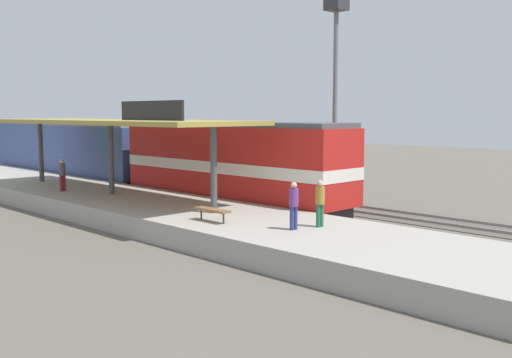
{
  "coord_description": "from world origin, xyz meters",
  "views": [
    {
      "loc": [
        -20.48,
        -26.44,
        5.03
      ],
      "look_at": [
        -1.38,
        -7.25,
        2.0
      ],
      "focal_mm": 41.37,
      "sensor_mm": 36.0,
      "label": 1
    }
  ],
  "objects_px": {
    "passenger_carriage_single": "(65,150)",
    "person_walking": "(320,201)",
    "light_mast": "(336,56)",
    "person_waiting": "(294,203)",
    "locomotive": "(231,164)",
    "person_boarding": "(62,173)",
    "freight_car": "(213,160)",
    "platform_bench": "(212,210)"
  },
  "relations": [
    {
      "from": "person_waiting",
      "to": "person_boarding",
      "type": "xyz_separation_m",
      "value": [
        -0.88,
        15.6,
        0.0
      ]
    },
    {
      "from": "freight_car",
      "to": "light_mast",
      "type": "distance_m",
      "value": 10.38
    },
    {
      "from": "locomotive",
      "to": "person_walking",
      "type": "bearing_deg",
      "value": -113.32
    },
    {
      "from": "locomotive",
      "to": "person_walking",
      "type": "height_order",
      "value": "locomotive"
    },
    {
      "from": "passenger_carriage_single",
      "to": "light_mast",
      "type": "relative_size",
      "value": 1.71
    },
    {
      "from": "locomotive",
      "to": "passenger_carriage_single",
      "type": "relative_size",
      "value": 0.72
    },
    {
      "from": "freight_car",
      "to": "person_waiting",
      "type": "height_order",
      "value": "freight_car"
    },
    {
      "from": "person_waiting",
      "to": "person_walking",
      "type": "distance_m",
      "value": 1.13
    },
    {
      "from": "person_waiting",
      "to": "person_boarding",
      "type": "distance_m",
      "value": 15.63
    },
    {
      "from": "platform_bench",
      "to": "freight_car",
      "type": "relative_size",
      "value": 0.14
    },
    {
      "from": "person_waiting",
      "to": "freight_car",
      "type": "bearing_deg",
      "value": 58.39
    },
    {
      "from": "person_walking",
      "to": "passenger_carriage_single",
      "type": "bearing_deg",
      "value": 81.81
    },
    {
      "from": "passenger_carriage_single",
      "to": "person_walking",
      "type": "relative_size",
      "value": 11.7
    },
    {
      "from": "light_mast",
      "to": "person_boarding",
      "type": "relative_size",
      "value": 6.84
    },
    {
      "from": "platform_bench",
      "to": "locomotive",
      "type": "relative_size",
      "value": 0.12
    },
    {
      "from": "freight_car",
      "to": "light_mast",
      "type": "bearing_deg",
      "value": -66.88
    },
    {
      "from": "light_mast",
      "to": "person_waiting",
      "type": "relative_size",
      "value": 6.84
    },
    {
      "from": "person_boarding",
      "to": "light_mast",
      "type": "bearing_deg",
      "value": -28.96
    },
    {
      "from": "platform_bench",
      "to": "person_boarding",
      "type": "xyz_separation_m",
      "value": [
        0.16,
        12.37,
        0.51
      ]
    },
    {
      "from": "passenger_carriage_single",
      "to": "light_mast",
      "type": "xyz_separation_m",
      "value": [
        7.8,
        -18.65,
        6.08
      ]
    },
    {
      "from": "locomotive",
      "to": "light_mast",
      "type": "height_order",
      "value": "light_mast"
    },
    {
      "from": "passenger_carriage_single",
      "to": "light_mast",
      "type": "bearing_deg",
      "value": -67.31
    },
    {
      "from": "passenger_carriage_single",
      "to": "locomotive",
      "type": "bearing_deg",
      "value": -90.0
    },
    {
      "from": "person_walking",
      "to": "person_boarding",
      "type": "height_order",
      "value": "same"
    },
    {
      "from": "passenger_carriage_single",
      "to": "light_mast",
      "type": "distance_m",
      "value": 21.11
    },
    {
      "from": "person_waiting",
      "to": "person_walking",
      "type": "relative_size",
      "value": 1.0
    },
    {
      "from": "passenger_carriage_single",
      "to": "light_mast",
      "type": "height_order",
      "value": "light_mast"
    },
    {
      "from": "locomotive",
      "to": "passenger_carriage_single",
      "type": "distance_m",
      "value": 18.0
    },
    {
      "from": "passenger_carriage_single",
      "to": "freight_car",
      "type": "xyz_separation_m",
      "value": [
        4.6,
        -11.16,
        -0.34
      ]
    },
    {
      "from": "freight_car",
      "to": "person_boarding",
      "type": "height_order",
      "value": "freight_car"
    },
    {
      "from": "locomotive",
      "to": "passenger_carriage_single",
      "type": "bearing_deg",
      "value": 90.0
    },
    {
      "from": "passenger_carriage_single",
      "to": "platform_bench",
      "type": "bearing_deg",
      "value": -104.34
    },
    {
      "from": "light_mast",
      "to": "person_waiting",
      "type": "xyz_separation_m",
      "value": [
        -12.77,
        -8.05,
        -6.54
      ]
    },
    {
      "from": "light_mast",
      "to": "person_boarding",
      "type": "bearing_deg",
      "value": 151.04
    },
    {
      "from": "freight_car",
      "to": "light_mast",
      "type": "height_order",
      "value": "light_mast"
    },
    {
      "from": "locomotive",
      "to": "person_boarding",
      "type": "bearing_deg",
      "value": 130.26
    },
    {
      "from": "light_mast",
      "to": "person_boarding",
      "type": "xyz_separation_m",
      "value": [
        -13.64,
        7.55,
        -6.54
      ]
    },
    {
      "from": "person_walking",
      "to": "person_boarding",
      "type": "xyz_separation_m",
      "value": [
        -1.95,
        15.92,
        0.0
      ]
    },
    {
      "from": "platform_bench",
      "to": "light_mast",
      "type": "xyz_separation_m",
      "value": [
        13.8,
        4.81,
        7.05
      ]
    },
    {
      "from": "platform_bench",
      "to": "passenger_carriage_single",
      "type": "relative_size",
      "value": 0.08
    },
    {
      "from": "locomotive",
      "to": "freight_car",
      "type": "distance_m",
      "value": 8.26
    },
    {
      "from": "locomotive",
      "to": "person_waiting",
      "type": "xyz_separation_m",
      "value": [
        -4.97,
        -8.7,
        -0.56
      ]
    }
  ]
}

